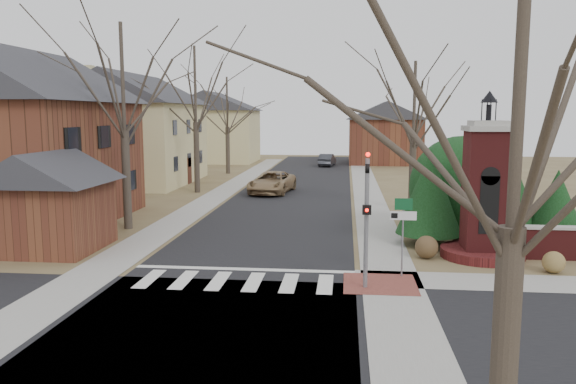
# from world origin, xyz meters

# --- Properties ---
(ground) EXTENTS (120.00, 120.00, 0.00)m
(ground) POSITION_xyz_m (0.00, 0.00, 0.00)
(ground) COLOR brown
(ground) RESTS_ON ground
(main_street) EXTENTS (8.00, 70.00, 0.01)m
(main_street) POSITION_xyz_m (0.00, 22.00, 0.01)
(main_street) COLOR black
(main_street) RESTS_ON ground
(cross_street) EXTENTS (120.00, 8.00, 0.01)m
(cross_street) POSITION_xyz_m (0.00, -3.00, 0.01)
(cross_street) COLOR black
(cross_street) RESTS_ON ground
(crosswalk_zone) EXTENTS (8.00, 2.20, 0.02)m
(crosswalk_zone) POSITION_xyz_m (0.00, 0.80, 0.01)
(crosswalk_zone) COLOR silver
(crosswalk_zone) RESTS_ON ground
(stop_bar) EXTENTS (8.00, 0.35, 0.02)m
(stop_bar) POSITION_xyz_m (0.00, 2.30, 0.01)
(stop_bar) COLOR silver
(stop_bar) RESTS_ON ground
(sidewalk_right_main) EXTENTS (2.00, 60.00, 0.02)m
(sidewalk_right_main) POSITION_xyz_m (5.20, 22.00, 0.01)
(sidewalk_right_main) COLOR gray
(sidewalk_right_main) RESTS_ON ground
(sidewalk_left) EXTENTS (2.00, 60.00, 0.02)m
(sidewalk_left) POSITION_xyz_m (-5.20, 22.00, 0.01)
(sidewalk_left) COLOR gray
(sidewalk_left) RESTS_ON ground
(curb_apron) EXTENTS (2.40, 2.40, 0.02)m
(curb_apron) POSITION_xyz_m (4.80, 1.00, 0.01)
(curb_apron) COLOR brown
(curb_apron) RESTS_ON ground
(traffic_signal_pole) EXTENTS (0.28, 0.41, 4.50)m
(traffic_signal_pole) POSITION_xyz_m (4.30, 0.57, 2.59)
(traffic_signal_pole) COLOR slate
(traffic_signal_pole) RESTS_ON ground
(sign_post) EXTENTS (0.90, 0.07, 2.75)m
(sign_post) POSITION_xyz_m (5.59, 1.99, 1.95)
(sign_post) COLOR slate
(sign_post) RESTS_ON ground
(brick_gate_monument) EXTENTS (3.20, 3.20, 6.47)m
(brick_gate_monument) POSITION_xyz_m (9.00, 4.99, 2.17)
(brick_gate_monument) COLOR #58191A
(brick_gate_monument) RESTS_ON ground
(house_brick_left) EXTENTS (9.80, 11.80, 9.42)m
(house_brick_left) POSITION_xyz_m (-13.01, 9.99, 4.66)
(house_brick_left) COLOR brown
(house_brick_left) RESTS_ON ground
(house_stucco_left) EXTENTS (9.80, 12.80, 9.28)m
(house_stucco_left) POSITION_xyz_m (-13.50, 27.00, 4.59)
(house_stucco_left) COLOR #C8BA85
(house_stucco_left) RESTS_ON ground
(garage_left) EXTENTS (4.80, 4.80, 4.29)m
(garage_left) POSITION_xyz_m (-8.52, 4.49, 2.24)
(garage_left) COLOR brown
(garage_left) RESTS_ON ground
(house_distant_left) EXTENTS (10.80, 8.80, 8.53)m
(house_distant_left) POSITION_xyz_m (-12.01, 48.00, 4.25)
(house_distant_left) COLOR #C8BA85
(house_distant_left) RESTS_ON ground
(house_distant_right) EXTENTS (8.80, 8.80, 7.30)m
(house_distant_right) POSITION_xyz_m (7.99, 47.99, 3.65)
(house_distant_right) COLOR brown
(house_distant_right) RESTS_ON ground
(evergreen_near) EXTENTS (2.80, 2.80, 4.10)m
(evergreen_near) POSITION_xyz_m (7.20, 7.00, 2.30)
(evergreen_near) COLOR #473D33
(evergreen_near) RESTS_ON ground
(evergreen_mid) EXTENTS (3.40, 3.40, 4.70)m
(evergreen_mid) POSITION_xyz_m (10.50, 8.20, 2.60)
(evergreen_mid) COLOR #473D33
(evergreen_mid) RESTS_ON ground
(evergreen_far) EXTENTS (2.40, 2.40, 3.30)m
(evergreen_far) POSITION_xyz_m (12.50, 7.20, 1.90)
(evergreen_far) COLOR #473D33
(evergreen_far) RESTS_ON ground
(evergreen_mass) EXTENTS (4.80, 4.80, 4.80)m
(evergreen_mass) POSITION_xyz_m (9.00, 9.50, 2.40)
(evergreen_mass) COLOR black
(evergreen_mass) RESTS_ON ground
(bare_tree_0) EXTENTS (8.05, 8.05, 11.15)m
(bare_tree_0) POSITION_xyz_m (-7.00, 9.00, 7.70)
(bare_tree_0) COLOR #473D33
(bare_tree_0) RESTS_ON ground
(bare_tree_1) EXTENTS (8.40, 8.40, 11.64)m
(bare_tree_1) POSITION_xyz_m (-7.00, 22.00, 8.03)
(bare_tree_1) COLOR #473D33
(bare_tree_1) RESTS_ON ground
(bare_tree_2) EXTENTS (7.35, 7.35, 10.19)m
(bare_tree_2) POSITION_xyz_m (-7.50, 35.00, 7.03)
(bare_tree_2) COLOR #473D33
(bare_tree_2) RESTS_ON ground
(bare_tree_3) EXTENTS (7.00, 7.00, 9.70)m
(bare_tree_3) POSITION_xyz_m (7.50, 16.00, 6.69)
(bare_tree_3) COLOR #473D33
(bare_tree_3) RESTS_ON ground
(bare_tree_4) EXTENTS (6.65, 6.65, 9.21)m
(bare_tree_4) POSITION_xyz_m (6.00, -9.00, 6.35)
(bare_tree_4) COLOR #473D33
(bare_tree_4) RESTS_ON ground
(pickup_truck) EXTENTS (3.21, 5.78, 1.53)m
(pickup_truck) POSITION_xyz_m (-1.60, 22.18, 0.77)
(pickup_truck) COLOR #967852
(pickup_truck) RESTS_ON ground
(distant_car) EXTENTS (1.86, 4.19, 1.34)m
(distant_car) POSITION_xyz_m (1.60, 43.65, 0.67)
(distant_car) COLOR #37393F
(distant_car) RESTS_ON ground
(dry_shrub_left) EXTENTS (0.90, 0.90, 0.90)m
(dry_shrub_left) POSITION_xyz_m (6.80, 4.60, 0.45)
(dry_shrub_left) COLOR brown
(dry_shrub_left) RESTS_ON ground
(dry_shrub_right) EXTENTS (0.78, 0.78, 0.78)m
(dry_shrub_right) POSITION_xyz_m (11.00, 3.00, 0.39)
(dry_shrub_right) COLOR olive
(dry_shrub_right) RESTS_ON ground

